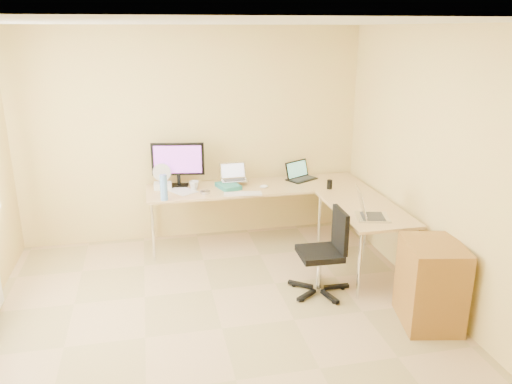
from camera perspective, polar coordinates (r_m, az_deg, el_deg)
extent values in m
plane|color=#A08C59|center=(4.72, -3.84, -15.00)|extent=(4.50, 4.50, 0.00)
plane|color=white|center=(3.97, -4.65, 18.39)|extent=(4.50, 4.50, 0.00)
plane|color=#E0B66E|center=(6.33, -7.12, 6.26)|extent=(4.50, 0.00, 4.50)
plane|color=#E0B66E|center=(2.17, 4.71, -17.72)|extent=(4.50, 0.00, 4.50)
plane|color=#E0B66E|center=(4.90, 20.90, 1.77)|extent=(0.00, 4.50, 4.50)
cube|color=tan|center=(6.31, 0.12, -2.48)|extent=(2.65, 0.70, 0.73)
cube|color=tan|center=(5.72, 11.92, -5.11)|extent=(0.70, 1.30, 0.73)
cube|color=black|center=(6.19, -8.72, 3.06)|extent=(0.65, 0.30, 0.54)
cube|color=#277B6E|center=(6.11, -3.11, 0.66)|extent=(0.30, 0.35, 0.05)
cube|color=silver|center=(6.21, -2.47, 2.20)|extent=(0.33, 0.26, 0.21)
cube|color=black|center=(6.45, 5.14, 2.38)|extent=(0.45, 0.42, 0.23)
cube|color=silver|center=(5.87, -1.47, -0.20)|extent=(0.44, 0.16, 0.02)
ellipsoid|color=white|center=(6.11, 0.90, 0.62)|extent=(0.12, 0.10, 0.04)
imported|color=silver|center=(6.08, -6.94, 0.75)|extent=(0.12, 0.12, 0.11)
cylinder|color=silver|center=(5.94, -5.69, -0.01)|extent=(0.14, 0.14, 0.03)
cylinder|color=#5E92DB|center=(5.74, -10.29, 0.51)|extent=(0.09, 0.09, 0.29)
cube|color=white|center=(6.06, -8.24, 0.13)|extent=(0.37, 0.40, 0.01)
cube|color=white|center=(6.17, -10.40, 0.69)|extent=(0.21, 0.16, 0.08)
cylinder|color=silver|center=(6.22, -10.48, 1.77)|extent=(0.23, 0.23, 0.27)
cylinder|color=black|center=(6.13, 8.24, 0.84)|extent=(0.08, 0.08, 0.11)
cube|color=silver|center=(5.25, 13.01, -1.57)|extent=(0.44, 0.38, 0.25)
cube|color=black|center=(5.11, 7.17, -6.06)|extent=(0.54, 0.54, 0.88)
cube|color=brown|center=(4.89, 18.95, -9.95)|extent=(0.59, 0.68, 0.82)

